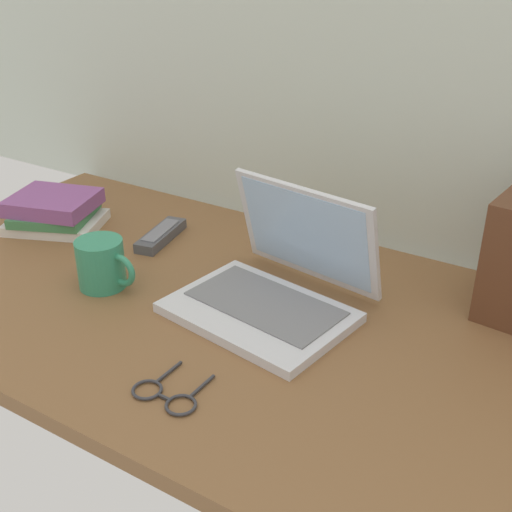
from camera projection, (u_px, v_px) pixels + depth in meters
The scene contains 6 objects.
desk at pixel (254, 322), 1.16m from camera, with size 1.60×0.76×0.03m.
laptop at pixel (276, 284), 1.16m from camera, with size 0.34×0.32×0.21m.
coffee_mug at pixel (102, 263), 1.22m from camera, with size 0.13×0.09×0.10m.
remote_control_near at pixel (161, 235), 1.42m from camera, with size 0.08×0.17×0.02m.
eyeglasses at pixel (166, 396), 0.95m from camera, with size 0.11×0.11×0.01m.
book_stack at pixel (55, 212), 1.47m from camera, with size 0.25×0.21×0.08m.
Camera 1 is at (0.52, -0.83, 0.65)m, focal length 45.29 mm.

